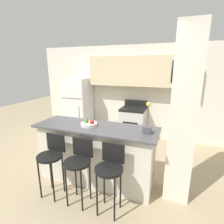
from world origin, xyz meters
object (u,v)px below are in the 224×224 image
Objects in this scene: fruit_bowl at (89,124)px; trash_bin at (92,132)px; bar_stool_right at (110,169)px; refrigerator at (79,106)px; bar_stool_left at (52,156)px; orchid_vase at (147,125)px; stove_range at (133,124)px; bar_stool_mid at (79,162)px.

fruit_bowl is 0.73× the size of trash_bin.
bar_stool_right is 0.90m from fruit_bowl.
refrigerator reaches higher than bar_stool_left.
orchid_vase is (0.38, 0.55, 0.49)m from bar_stool_right.
orchid_vase is at bearing 22.35° from bar_stool_left.
stove_range is at bearing 14.39° from trash_bin.
fruit_bowl is (1.38, -1.93, 0.22)m from refrigerator.
bar_stool_left is 1.00× the size of bar_stool_right.
refrigerator is at bearing 121.03° from bar_stool_mid.
fruit_bowl reaches higher than bar_stool_right.
bar_stool_left is at bearing -78.58° from trash_bin.
stove_range reaches higher than bar_stool_right.
refrigerator is 1.71× the size of bar_stool_right.
trash_bin is at bearing 136.87° from orchid_vase.
bar_stool_left is (-0.66, -2.52, 0.19)m from stove_range.
bar_stool_left is 0.48m from bar_stool_mid.
bar_stool_left is at bearing 180.00° from bar_stool_mid.
refrigerator reaches higher than bar_stool_right.
orchid_vase is at bearing 55.27° from bar_stool_right.
bar_stool_right is 2.69m from trash_bin.
refrigerator is at bearing 140.77° from orchid_vase.
orchid_vase is at bearing -39.23° from refrigerator.
stove_range is 2.23× the size of orchid_vase.
bar_stool_right is (0.31, -2.52, 0.19)m from stove_range.
bar_stool_mid is 3.48× the size of fruit_bowl.
bar_stool_mid is 1.14m from orchid_vase.
bar_stool_right is 3.48× the size of fruit_bowl.
trash_bin is at bearing -23.18° from refrigerator.
orchid_vase is (0.86, 0.55, 0.49)m from bar_stool_mid.
orchid_vase is (2.35, -1.92, 0.31)m from refrigerator.
bar_stool_right is (0.96, 0.00, 0.00)m from bar_stool_left.
refrigerator is 1.71× the size of bar_stool_left.
refrigerator reaches higher than fruit_bowl.
refrigerator is 1.70m from stove_range.
trash_bin is at bearing 122.30° from bar_stool_right.
orchid_vase is at bearing 32.62° from bar_stool_mid.
orchid_vase is 1.72× the size of fruit_bowl.
bar_stool_mid is at bearing -67.36° from trash_bin.
refrigerator is 3.17m from bar_stool_right.
bar_stool_mid is 2.56× the size of trash_bin.
refrigerator reaches higher than bar_stool_mid.
trash_bin is (-0.93, 2.24, -0.46)m from bar_stool_mid.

